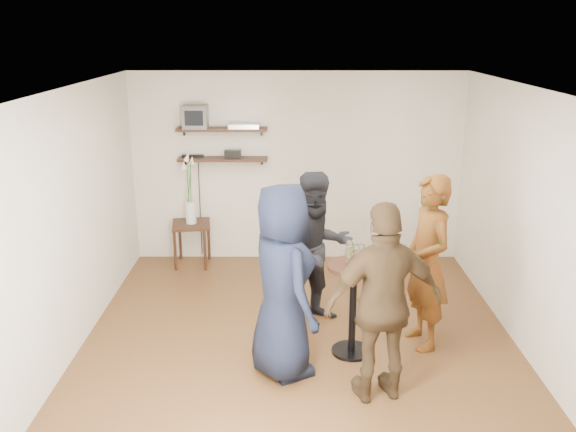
# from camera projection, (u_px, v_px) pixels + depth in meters

# --- Properties ---
(room) EXTENTS (4.58, 5.08, 2.68)m
(room) POSITION_uv_depth(u_px,v_px,m) (300.00, 225.00, 5.94)
(room) COLOR #4F2C19
(room) RESTS_ON ground
(shelf_upper) EXTENTS (1.20, 0.25, 0.04)m
(shelf_upper) POSITION_uv_depth(u_px,v_px,m) (222.00, 129.00, 8.05)
(shelf_upper) COLOR black
(shelf_upper) RESTS_ON room
(shelf_lower) EXTENTS (1.20, 0.25, 0.04)m
(shelf_lower) POSITION_uv_depth(u_px,v_px,m) (223.00, 159.00, 8.17)
(shelf_lower) COLOR black
(shelf_lower) RESTS_ON room
(crt_monitor) EXTENTS (0.32, 0.30, 0.30)m
(crt_monitor) POSITION_uv_depth(u_px,v_px,m) (196.00, 117.00, 8.00)
(crt_monitor) COLOR #59595B
(crt_monitor) RESTS_ON shelf_upper
(dvd_deck) EXTENTS (0.40, 0.24, 0.06)m
(dvd_deck) POSITION_uv_depth(u_px,v_px,m) (244.00, 126.00, 8.03)
(dvd_deck) COLOR silver
(dvd_deck) RESTS_ON shelf_upper
(radio) EXTENTS (0.22, 0.10, 0.10)m
(radio) POSITION_uv_depth(u_px,v_px,m) (233.00, 154.00, 8.15)
(radio) COLOR black
(radio) RESTS_ON shelf_lower
(power_strip) EXTENTS (0.30, 0.05, 0.03)m
(power_strip) POSITION_uv_depth(u_px,v_px,m) (193.00, 156.00, 8.21)
(power_strip) COLOR black
(power_strip) RESTS_ON shelf_lower
(side_table) EXTENTS (0.57, 0.57, 0.60)m
(side_table) POSITION_uv_depth(u_px,v_px,m) (192.00, 230.00, 8.28)
(side_table) COLOR black
(side_table) RESTS_ON room
(vase_lilies) EXTENTS (0.19, 0.20, 0.99)m
(vase_lilies) POSITION_uv_depth(u_px,v_px,m) (190.00, 201.00, 8.16)
(vase_lilies) COLOR silver
(vase_lilies) RESTS_ON side_table
(drinks_table) EXTENTS (0.52, 0.52, 0.95)m
(drinks_table) POSITION_uv_depth(u_px,v_px,m) (353.00, 297.00, 5.98)
(drinks_table) COLOR black
(drinks_table) RESTS_ON room
(wine_glass_fl) EXTENTS (0.07, 0.07, 0.21)m
(wine_glass_fl) POSITION_uv_depth(u_px,v_px,m) (349.00, 252.00, 5.80)
(wine_glass_fl) COLOR silver
(wine_glass_fl) RESTS_ON drinks_table
(wine_glass_fr) EXTENTS (0.07, 0.07, 0.21)m
(wine_glass_fr) POSITION_uv_depth(u_px,v_px,m) (361.00, 251.00, 5.82)
(wine_glass_fr) COLOR silver
(wine_glass_fr) RESTS_ON drinks_table
(wine_glass_bl) EXTENTS (0.07, 0.07, 0.21)m
(wine_glass_bl) POSITION_uv_depth(u_px,v_px,m) (350.00, 248.00, 5.91)
(wine_glass_bl) COLOR silver
(wine_glass_bl) RESTS_ON drinks_table
(wine_glass_br) EXTENTS (0.07, 0.07, 0.20)m
(wine_glass_br) POSITION_uv_depth(u_px,v_px,m) (357.00, 251.00, 5.84)
(wine_glass_br) COLOR silver
(wine_glass_br) RESTS_ON drinks_table
(person_plaid) EXTENTS (0.58, 0.74, 1.79)m
(person_plaid) POSITION_uv_depth(u_px,v_px,m) (427.00, 263.00, 6.07)
(person_plaid) COLOR #B62414
(person_plaid) RESTS_ON room
(person_dark) EXTENTS (1.02, 0.93, 1.70)m
(person_dark) POSITION_uv_depth(u_px,v_px,m) (317.00, 249.00, 6.57)
(person_dark) COLOR black
(person_dark) RESTS_ON room
(person_navy) EXTENTS (0.93, 1.07, 1.84)m
(person_navy) POSITION_uv_depth(u_px,v_px,m) (282.00, 282.00, 5.56)
(person_navy) COLOR black
(person_navy) RESTS_ON room
(person_brown) EXTENTS (1.12, 0.67, 1.79)m
(person_brown) POSITION_uv_depth(u_px,v_px,m) (384.00, 304.00, 5.17)
(person_brown) COLOR #42301C
(person_brown) RESTS_ON room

